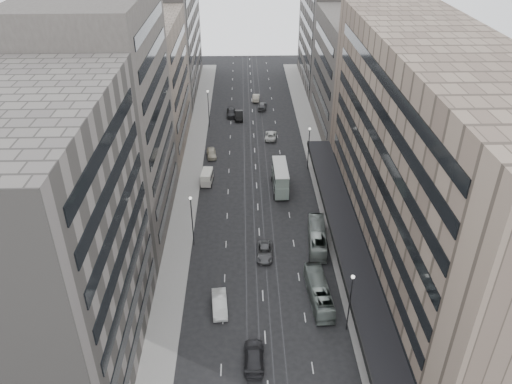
{
  "coord_description": "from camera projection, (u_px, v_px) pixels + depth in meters",
  "views": [
    {
      "loc": [
        -2.19,
        -46.92,
        44.68
      ],
      "look_at": [
        -0.41,
        17.98,
        5.33
      ],
      "focal_mm": 35.0,
      "sensor_mm": 36.0,
      "label": 1
    }
  ],
  "objects": [
    {
      "name": "bus_near",
      "position": [
        319.0,
        292.0,
        62.84
      ],
      "size": [
        2.81,
        9.7,
        2.67
      ],
      "primitive_type": "imported",
      "rotation": [
        0.0,
        0.0,
        3.2
      ],
      "color": "gray",
      "rests_on": "ground"
    },
    {
      "name": "sedan_1",
      "position": [
        220.0,
        304.0,
        61.73
      ],
      "size": [
        2.22,
        5.27,
        1.69
      ],
      "primitive_type": "imported",
      "rotation": [
        0.0,
        0.0,
        0.09
      ],
      "color": "silver",
      "rests_on": "ground"
    },
    {
      "name": "building_left_d",
      "position": [
        164.0,
        35.0,
        123.09
      ],
      "size": [
        15.0,
        38.0,
        28.0
      ],
      "primitive_type": "cube",
      "color": "#635E59",
      "rests_on": "ground"
    },
    {
      "name": "lamp_right_far",
      "position": [
        309.0,
        143.0,
        90.77
      ],
      "size": [
        0.44,
        0.44,
        8.32
      ],
      "color": "#262628",
      "rests_on": "ground"
    },
    {
      "name": "sedan_6",
      "position": [
        271.0,
        135.0,
        104.44
      ],
      "size": [
        2.82,
        5.24,
        1.4
      ],
      "primitive_type": "imported",
      "rotation": [
        0.0,
        0.0,
        3.04
      ],
      "color": "silver",
      "rests_on": "ground"
    },
    {
      "name": "sedan_4",
      "position": [
        211.0,
        153.0,
        97.26
      ],
      "size": [
        2.29,
        4.6,
        1.51
      ],
      "primitive_type": "imported",
      "rotation": [
        0.0,
        0.0,
        0.12
      ],
      "color": "#BBB39B",
      "rests_on": "ground"
    },
    {
      "name": "department_store",
      "position": [
        431.0,
        165.0,
        62.91
      ],
      "size": [
        19.2,
        60.0,
        30.0
      ],
      "color": "gray",
      "rests_on": "ground"
    },
    {
      "name": "sidewalk_left",
      "position": [
        193.0,
        163.0,
        95.05
      ],
      "size": [
        4.0,
        125.0,
        0.15
      ],
      "primitive_type": "cube",
      "color": "gray",
      "rests_on": "ground"
    },
    {
      "name": "sedan_8",
      "position": [
        231.0,
        112.0,
        114.94
      ],
      "size": [
        2.32,
        5.14,
        1.71
      ],
      "primitive_type": "imported",
      "rotation": [
        0.0,
        0.0,
        0.06
      ],
      "color": "#262628",
      "rests_on": "ground"
    },
    {
      "name": "building_left_b",
      "position": [
        106.0,
        120.0,
        70.24
      ],
      "size": [
        15.0,
        26.0,
        34.0
      ],
      "primitive_type": "cube",
      "color": "#433F3A",
      "rests_on": "ground"
    },
    {
      "name": "bus_far",
      "position": [
        317.0,
        237.0,
        72.7
      ],
      "size": [
        3.16,
        9.99,
        2.74
      ],
      "primitive_type": "imported",
      "rotation": [
        0.0,
        0.0,
        3.05
      ],
      "color": "gray",
      "rests_on": "ground"
    },
    {
      "name": "lamp_left_far",
      "position": [
        208.0,
        104.0,
        107.41
      ],
      "size": [
        0.44,
        0.44,
        8.32
      ],
      "color": "#262628",
      "rests_on": "ground"
    },
    {
      "name": "building_right_far",
      "position": [
        335.0,
        31.0,
        126.66
      ],
      "size": [
        15.0,
        32.0,
        28.0
      ],
      "primitive_type": "cube",
      "color": "#635E59",
      "rests_on": "ground"
    },
    {
      "name": "building_right_mid",
      "position": [
        358.0,
        77.0,
        102.05
      ],
      "size": [
        15.0,
        28.0,
        24.0
      ],
      "primitive_type": "cube",
      "color": "#433F3A",
      "rests_on": "ground"
    },
    {
      "name": "sedan_3",
      "position": [
        254.0,
        356.0,
        54.79
      ],
      "size": [
        2.37,
        5.56,
        1.6
      ],
      "primitive_type": "imported",
      "rotation": [
        0.0,
        0.0,
        3.12
      ],
      "color": "#252528",
      "rests_on": "ground"
    },
    {
      "name": "sedan_2",
      "position": [
        265.0,
        252.0,
        70.81
      ],
      "size": [
        2.53,
        5.04,
        1.37
      ],
      "primitive_type": "imported",
      "rotation": [
        0.0,
        0.0,
        -0.05
      ],
      "color": "#505153",
      "rests_on": "ground"
    },
    {
      "name": "building_left_a",
      "position": [
        46.0,
        249.0,
        48.2
      ],
      "size": [
        15.0,
        28.0,
        30.0
      ],
      "primitive_type": "cube",
      "color": "#635E59",
      "rests_on": "ground"
    },
    {
      "name": "building_left_c",
      "position": [
        142.0,
        86.0,
        95.66
      ],
      "size": [
        15.0,
        28.0,
        25.0
      ],
      "primitive_type": "cube",
      "color": "gray",
      "rests_on": "ground"
    },
    {
      "name": "sidewalk_right",
      "position": [
        318.0,
        162.0,
        95.62
      ],
      "size": [
        4.0,
        125.0,
        0.15
      ],
      "primitive_type": "cube",
      "color": "gray",
      "rests_on": "ground"
    },
    {
      "name": "sedan_7",
      "position": [
        262.0,
        106.0,
        118.82
      ],
      "size": [
        2.51,
        5.04,
        1.41
      ],
      "primitive_type": "imported",
      "rotation": [
        0.0,
        0.0,
        3.03
      ],
      "color": "#535456",
      "rests_on": "ground"
    },
    {
      "name": "panel_van",
      "position": [
        207.0,
        177.0,
        87.95
      ],
      "size": [
        2.19,
        4.04,
        2.46
      ],
      "rotation": [
        0.0,
        0.0,
        -0.08
      ],
      "color": "beige",
      "rests_on": "ground"
    },
    {
      "name": "double_decker",
      "position": [
        280.0,
        177.0,
        85.57
      ],
      "size": [
        2.64,
        8.35,
        4.56
      ],
      "rotation": [
        0.0,
        0.0,
        0.01
      ],
      "color": "gray",
      "rests_on": "ground"
    },
    {
      "name": "sedan_5",
      "position": [
        239.0,
        115.0,
        113.36
      ],
      "size": [
        1.99,
        5.26,
        1.71
      ],
      "primitive_type": "imported",
      "rotation": [
        0.0,
        0.0,
        0.03
      ],
      "color": "black",
      "rests_on": "ground"
    },
    {
      "name": "sedan_9",
      "position": [
        256.0,
        97.0,
        123.39
      ],
      "size": [
        2.03,
        4.83,
        1.55
      ],
      "primitive_type": "imported",
      "rotation": [
        0.0,
        0.0,
        3.06
      ],
      "color": "#AAA08C",
      "rests_on": "ground"
    },
    {
      "name": "lamp_left_near",
      "position": [
        192.0,
        216.0,
        70.65
      ],
      "size": [
        0.44,
        0.44,
        8.32
      ],
      "color": "#262628",
      "rests_on": "ground"
    },
    {
      "name": "ground",
      "position": [
        263.0,
        301.0,
        63.32
      ],
      "size": [
        220.0,
        220.0,
        0.0
      ],
      "primitive_type": "plane",
      "color": "black",
      "rests_on": "ground"
    },
    {
      "name": "lamp_right_near",
      "position": [
        350.0,
        296.0,
        56.57
      ],
      "size": [
        0.44,
        0.44,
        8.32
      ],
      "color": "#262628",
      "rests_on": "ground"
    }
  ]
}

